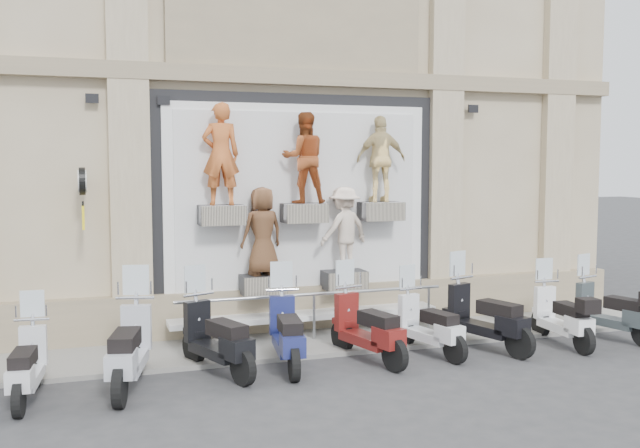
# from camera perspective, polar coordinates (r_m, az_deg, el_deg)

# --- Properties ---
(ground) EXTENTS (90.00, 90.00, 0.00)m
(ground) POSITION_cam_1_polar(r_m,az_deg,el_deg) (11.24, 2.78, -11.92)
(ground) COLOR #313134
(ground) RESTS_ON ground
(sidewalk) EXTENTS (16.00, 2.20, 0.08)m
(sidewalk) POSITION_cam_1_polar(r_m,az_deg,el_deg) (13.14, -0.62, -9.24)
(sidewalk) COLOR gray
(sidewalk) RESTS_ON ground
(building) EXTENTS (14.00, 8.60, 12.00)m
(building) POSITION_cam_1_polar(r_m,az_deg,el_deg) (17.67, -5.72, 13.85)
(building) COLOR #BEAD8B
(building) RESTS_ON ground
(shop_vitrine) EXTENTS (5.60, 0.88, 4.30)m
(shop_vitrine) POSITION_cam_1_polar(r_m,az_deg,el_deg) (13.39, -1.28, 1.32)
(shop_vitrine) COLOR black
(shop_vitrine) RESTS_ON ground
(guard_rail) EXTENTS (5.06, 0.10, 0.93)m
(guard_rail) POSITION_cam_1_polar(r_m,az_deg,el_deg) (12.95, -0.48, -7.52)
(guard_rail) COLOR #9EA0A5
(guard_rail) RESTS_ON ground
(clock_sign_bracket) EXTENTS (0.10, 0.80, 1.02)m
(clock_sign_bracket) POSITION_cam_1_polar(r_m,az_deg,el_deg) (12.48, -18.47, 2.58)
(clock_sign_bracket) COLOR black
(clock_sign_bracket) RESTS_ON ground
(scooter_b) EXTENTS (0.70, 1.81, 1.44)m
(scooter_b) POSITION_cam_1_polar(r_m,az_deg,el_deg) (10.62, -22.44, -9.29)
(scooter_b) COLOR #BABBC1
(scooter_b) RESTS_ON ground
(scooter_c) EXTENTS (1.09, 2.20, 1.71)m
(scooter_c) POSITION_cam_1_polar(r_m,az_deg,el_deg) (10.65, -15.05, -8.28)
(scooter_c) COLOR #9EA1AB
(scooter_c) RESTS_ON ground
(scooter_d) EXTENTS (1.24, 2.08, 1.63)m
(scooter_d) POSITION_cam_1_polar(r_m,az_deg,el_deg) (11.15, -8.27, -7.79)
(scooter_d) COLOR black
(scooter_d) RESTS_ON ground
(scooter_e) EXTENTS (0.85, 2.05, 1.62)m
(scooter_e) POSITION_cam_1_polar(r_m,az_deg,el_deg) (11.38, -2.65, -7.51)
(scooter_e) COLOR #171D52
(scooter_e) RESTS_ON ground
(scooter_f) EXTENTS (1.04, 2.06, 1.61)m
(scooter_f) POSITION_cam_1_polar(r_m,az_deg,el_deg) (11.77, 3.82, -7.12)
(scooter_f) COLOR #5F1210
(scooter_f) RESTS_ON ground
(scooter_g) EXTENTS (0.92, 1.88, 1.47)m
(scooter_g) POSITION_cam_1_polar(r_m,az_deg,el_deg) (12.29, 8.71, -6.98)
(scooter_g) COLOR silver
(scooter_g) RESTS_ON ground
(scooter_h) EXTENTS (1.18, 2.14, 1.67)m
(scooter_h) POSITION_cam_1_polar(r_m,az_deg,el_deg) (12.77, 13.12, -6.14)
(scooter_h) COLOR black
(scooter_h) RESTS_ON ground
(scooter_i) EXTENTS (0.66, 1.87, 1.49)m
(scooter_i) POSITION_cam_1_polar(r_m,az_deg,el_deg) (13.48, 18.80, -6.08)
(scooter_i) COLOR white
(scooter_i) RESTS_ON ground
(scooter_j) EXTENTS (1.04, 1.96, 1.53)m
(scooter_j) POSITION_cam_1_polar(r_m,az_deg,el_deg) (14.20, 22.31, -5.55)
(scooter_j) COLOR #2E3639
(scooter_j) RESTS_ON ground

